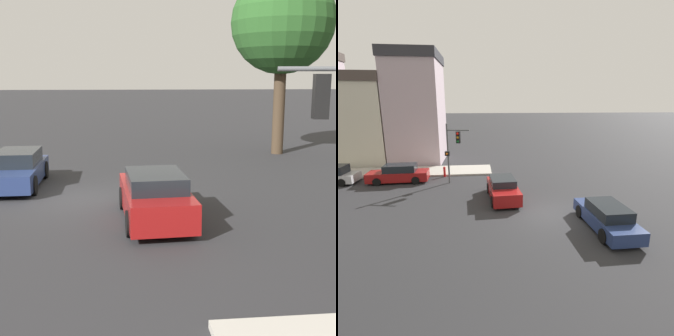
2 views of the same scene
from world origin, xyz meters
The scene contains 4 objects.
ground_plane centered at (0.00, 0.00, 0.00)m, with size 300.00×300.00×0.00m, color #28282B.
street_tree centered at (-8.65, 10.00, 6.87)m, with size 5.35×5.35×9.60m.
crossing_car_0 centered at (-2.06, -2.43, 0.66)m, with size 4.58×1.84×1.37m.
crossing_car_1 centered at (2.82, 2.41, 0.70)m, with size 4.38×2.06×1.44m.
Camera 1 is at (15.84, 1.40, 4.07)m, focal length 50.00 mm.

